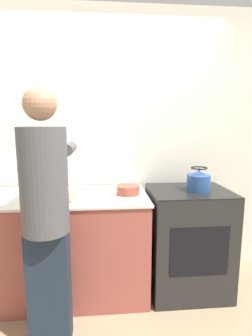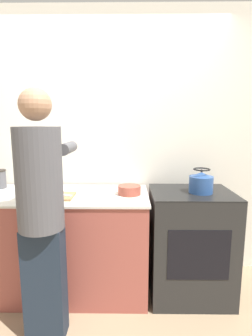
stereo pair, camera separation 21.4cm
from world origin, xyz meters
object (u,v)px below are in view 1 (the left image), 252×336
person (46,211)px  cutting_board (55,198)px  bowl_prep (128,190)px  knife (58,196)px  kettle (199,181)px  oven (188,240)px

person → cutting_board: size_ratio=5.99×
person → bowl_prep: bearing=42.1°
knife → kettle: kettle is taller
person → bowl_prep: person is taller
kettle → person: bearing=-159.2°
person → kettle: bearing=20.8°
person → kettle: 1.27m
kettle → cutting_board: bearing=-179.4°
cutting_board → knife: size_ratio=1.31×
person → bowl_prep: (0.59, 0.53, -0.01)m
oven → knife: 1.21m
oven → bowl_prep: bowl_prep is taller
oven → kettle: bearing=-31.3°
knife → person: bearing=-65.7°
person → knife: bearing=89.8°
person → knife: person is taller
person → cutting_board: (-0.02, 0.44, -0.04)m
cutting_board → person: bearing=-87.2°
knife → bowl_prep: (0.59, 0.08, 0.02)m
person → cutting_board: 0.44m
oven → person: size_ratio=0.54×
person → bowl_prep: size_ratio=8.72×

